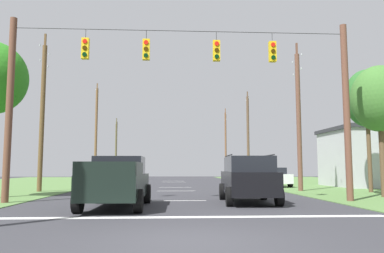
{
  "coord_description": "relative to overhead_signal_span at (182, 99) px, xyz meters",
  "views": [
    {
      "loc": [
        -0.42,
        -8.18,
        1.5
      ],
      "look_at": [
        0.76,
        12.74,
        3.73
      ],
      "focal_mm": 36.42,
      "sensor_mm": 36.0,
      "label": 1
    }
  ],
  "objects": [
    {
      "name": "suv_black",
      "position": [
        2.87,
        -0.34,
        -3.52
      ],
      "size": [
        2.4,
        4.89,
        2.05
      ],
      "color": "black",
      "rests_on": "ground"
    },
    {
      "name": "lane_dash_3",
      "position": [
        -0.09,
        24.15,
        -4.57
      ],
      "size": [
        2.5,
        0.15,
        0.01
      ],
      "primitive_type": "cube",
      "rotation": [
        0.0,
        0.0,
        1.57
      ],
      "color": "white",
      "rests_on": "ground"
    },
    {
      "name": "tree_roadside_far_right",
      "position": [
        11.7,
        6.05,
        1.2
      ],
      "size": [
        2.67,
        2.67,
        7.62
      ],
      "color": "brown",
      "rests_on": "ground"
    },
    {
      "name": "utility_pole_mid_right",
      "position": [
        7.88,
        7.61,
        0.21
      ],
      "size": [
        0.3,
        1.94,
        9.79
      ],
      "color": "brown",
      "rests_on": "ground"
    },
    {
      "name": "utility_pole_distant_left",
      "position": [
        -8.86,
        43.45,
        -0.12
      ],
      "size": [
        0.29,
        1.66,
        9.2
      ],
      "color": "brown",
      "rests_on": "ground"
    },
    {
      "name": "utility_pole_far_right",
      "position": [
        8.12,
        25.41,
        0.31
      ],
      "size": [
        0.29,
        1.64,
        10.02
      ],
      "color": "brown",
      "rests_on": "ground"
    },
    {
      "name": "utility_pole_far_left",
      "position": [
        -8.66,
        7.84,
        0.41
      ],
      "size": [
        0.29,
        1.97,
        10.18
      ],
      "color": "brown",
      "rests_on": "ground"
    },
    {
      "name": "tree_roadside_left",
      "position": [
        10.37,
        2.19,
        0.48
      ],
      "size": [
        2.9,
        2.9,
        6.83
      ],
      "color": "brown",
      "rests_on": "ground"
    },
    {
      "name": "utility_pole_distant_right",
      "position": [
        -8.69,
        26.09,
        0.76
      ],
      "size": [
        0.27,
        1.64,
        10.9
      ],
      "color": "brown",
      "rests_on": "ground"
    },
    {
      "name": "ground_plane",
      "position": [
        -0.09,
        -9.02,
        -4.58
      ],
      "size": [
        120.0,
        120.0,
        0.0
      ],
      "primitive_type": "plane",
      "color": "#333338"
    },
    {
      "name": "lane_dash_4",
      "position": [
        -0.09,
        27.63,
        -4.57
      ],
      "size": [
        2.5,
        0.15,
        0.01
      ],
      "primitive_type": "cube",
      "rotation": [
        0.0,
        0.0,
        1.57
      ],
      "color": "white",
      "rests_on": "ground"
    },
    {
      "name": "stop_bar_stripe",
      "position": [
        -0.09,
        -5.1,
        -4.57
      ],
      "size": [
        12.7,
        0.45,
        0.01
      ],
      "primitive_type": "cube",
      "color": "white",
      "rests_on": "ground"
    },
    {
      "name": "lane_dash_0",
      "position": [
        -0.09,
        0.9,
        -4.57
      ],
      "size": [
        2.5,
        0.15,
        0.01
      ],
      "primitive_type": "cube",
      "rotation": [
        0.0,
        0.0,
        1.57
      ],
      "color": "white",
      "rests_on": "ground"
    },
    {
      "name": "lane_dash_2",
      "position": [
        -0.09,
        13.17,
        -4.57
      ],
      "size": [
        2.5,
        0.15,
        0.01
      ],
      "primitive_type": "cube",
      "rotation": [
        0.0,
        0.0,
        1.57
      ],
      "color": "white",
      "rests_on": "ground"
    },
    {
      "name": "lane_dash_1",
      "position": [
        -0.09,
        8.41,
        -4.57
      ],
      "size": [
        2.5,
        0.15,
        0.01
      ],
      "primitive_type": "cube",
      "rotation": [
        0.0,
        0.0,
        1.57
      ],
      "color": "white",
      "rests_on": "ground"
    },
    {
      "name": "distant_car_crossing_white",
      "position": [
        7.56,
        13.32,
        -3.79
      ],
      "size": [
        2.25,
        4.41,
        1.52
      ],
      "color": "silver",
      "rests_on": "ground"
    },
    {
      "name": "utility_pole_near_left",
      "position": [
        8.18,
        43.32,
        0.84
      ],
      "size": [
        0.28,
        1.9,
        10.85
      ],
      "color": "brown",
      "rests_on": "ground"
    },
    {
      "name": "overhead_signal_span",
      "position": [
        0.0,
        0.0,
        0.0
      ],
      "size": [
        15.38,
        0.31,
        8.17
      ],
      "color": "brown",
      "rests_on": "ground"
    },
    {
      "name": "pickup_truck",
      "position": [
        -2.52,
        -2.03,
        -3.61
      ],
      "size": [
        2.37,
        5.44,
        1.95
      ],
      "color": "black",
      "rests_on": "ground"
    }
  ]
}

